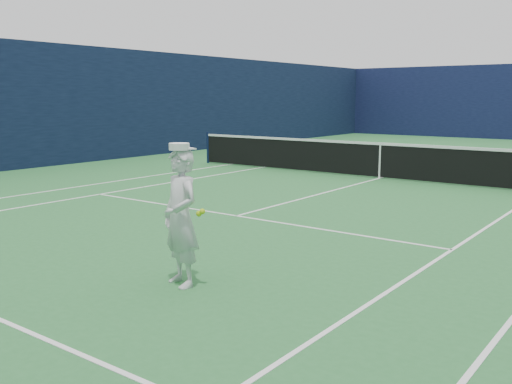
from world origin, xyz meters
The scene contains 5 objects.
ground centered at (0.00, 0.00, 0.00)m, with size 80.00×80.00×0.00m, color #296D34.
court_markings centered at (0.00, 0.00, 0.00)m, with size 11.03×23.83×0.01m.
windscreen_fence centered at (0.00, 0.00, 2.00)m, with size 20.12×36.12×4.00m.
tennis_net centered at (0.00, 0.00, 0.55)m, with size 12.88×0.09×1.07m.
tennis_player centered at (2.00, -9.96, 0.84)m, with size 0.72×0.65×1.72m.
Camera 1 is at (6.70, -14.75, 2.25)m, focal length 40.00 mm.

